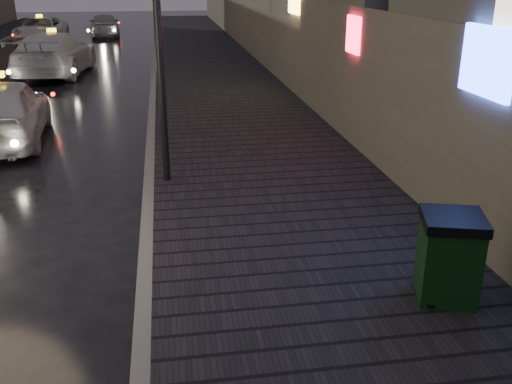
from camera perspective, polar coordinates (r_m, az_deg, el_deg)
sidewalk at (r=25.86m, az=-4.71°, el=12.59°), size 4.60×58.00×0.15m
curb at (r=25.78m, az=-10.16°, el=12.32°), size 0.20×58.00×0.15m
trash_bin at (r=7.27m, az=18.74°, el=-6.14°), size 0.89×0.89×1.09m
taxi_near at (r=15.08m, az=-24.05°, el=7.44°), size 2.23×4.78×1.58m
taxi_mid at (r=24.76m, az=-19.51°, el=12.91°), size 2.88×6.00×1.68m
taxi_far at (r=36.94m, az=-20.70°, el=14.94°), size 2.57×5.28×1.45m
car_far at (r=38.89m, az=-14.90°, el=15.85°), size 2.17×4.53×1.49m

